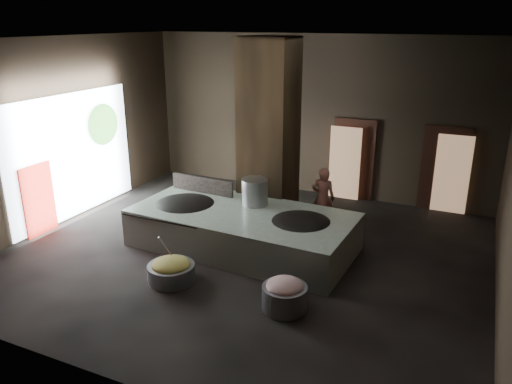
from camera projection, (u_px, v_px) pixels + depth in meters
The scene contains 27 objects.
floor at pixel (247, 254), 11.01m from camera, with size 10.00×9.00×0.10m, color black.
ceiling at pixel (245, 36), 9.50m from camera, with size 10.00×9.00×0.10m, color black.
back_wall at pixel (315, 116), 14.16m from camera, with size 10.00×0.10×4.50m, color black.
front_wall at pixel (91, 236), 6.35m from camera, with size 10.00×0.10×4.50m, color black.
left_wall at pixel (61, 132), 12.24m from camera, with size 0.10×9.00×4.50m, color black.
pillar at pixel (269, 134), 12.00m from camera, with size 1.20×1.20×4.50m, color black.
hearth_platform at pixel (242, 229), 11.12m from camera, with size 4.88×2.33×0.85m, color #ACBEAB.
platform_cap at pixel (242, 213), 10.99m from camera, with size 4.77×2.29×0.03m, color black.
wok_left at pixel (185, 207), 11.54m from camera, with size 1.54×1.54×0.42m, color black.
wok_left_rim at pixel (185, 204), 11.52m from camera, with size 1.57×1.57×0.05m, color black.
wok_right at pixel (301, 225), 10.53m from camera, with size 1.43×1.43×0.40m, color black.
wok_right_rim at pixel (301, 222), 10.50m from camera, with size 1.46×1.46×0.05m, color black.
stock_pot at pixel (255, 193), 11.34m from camera, with size 0.59×0.59×0.64m, color #999BA0.
splash_guard at pixel (202, 185), 12.13m from camera, with size 1.70×0.06×0.42m, color black.
cook at pixel (323, 198), 12.04m from camera, with size 0.56×0.36×1.54m, color #A05F51.
veg_basin at pixel (171, 273), 9.76m from camera, with size 0.92×0.92×0.34m, color slate.
veg_fill at pixel (171, 264), 9.70m from camera, with size 0.76×0.76×0.23m, color olive.
ladle at pixel (168, 251), 9.82m from camera, with size 0.03×0.03×0.73m, color #999BA0.
meat_basin at pixel (285, 297), 8.80m from camera, with size 0.80×0.80×0.44m, color slate.
meat_fill at pixel (285, 286), 8.72m from camera, with size 0.67×0.67×0.25m, color #C57678.
doorway_near at pixel (353, 161), 13.98m from camera, with size 1.18×0.08×2.38m, color black.
doorway_near_glow at pixel (345, 163), 13.93m from camera, with size 0.87×0.04×2.06m, color #8C6647.
doorway_far at pixel (444, 171), 13.04m from camera, with size 1.18×0.08×2.38m, color black.
doorway_far_glow at pixel (452, 174), 12.94m from camera, with size 0.88×0.04×2.07m, color #8C6647.
left_opening at pixel (73, 156), 12.58m from camera, with size 0.04×4.20×3.10m, color white.
pavilion_sliver at pixel (39, 200), 11.69m from camera, with size 0.05×0.90×1.70m, color maroon.
tree_silhouette at pixel (103, 125), 13.29m from camera, with size 0.28×1.10×1.10m, color #194714.
Camera 1 is at (4.33, -8.95, 4.88)m, focal length 35.00 mm.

